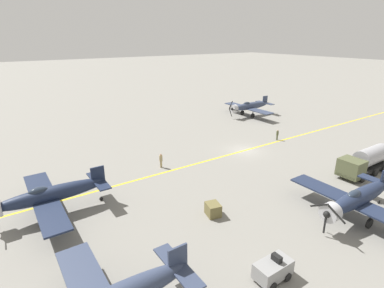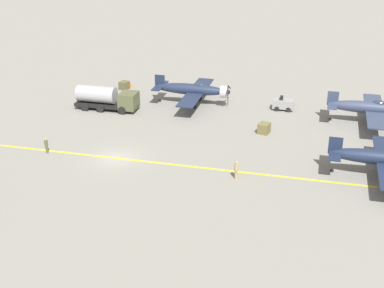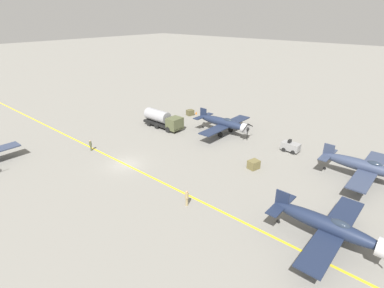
{
  "view_description": "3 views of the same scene",
  "coord_description": "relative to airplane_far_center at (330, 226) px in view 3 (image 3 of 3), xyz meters",
  "views": [
    {
      "loc": [
        -28.77,
        28.48,
        15.35
      ],
      "look_at": [
        -1.81,
        10.26,
        3.61
      ],
      "focal_mm": 28.0,
      "sensor_mm": 36.0,
      "label": 1
    },
    {
      "loc": [
        45.87,
        19.55,
        23.23
      ],
      "look_at": [
        -1.79,
        7.53,
        1.63
      ],
      "focal_mm": 50.0,
      "sensor_mm": 36.0,
      "label": 2
    },
    {
      "loc": [
        21.31,
        30.54,
        18.93
      ],
      "look_at": [
        -6.59,
        6.31,
        2.66
      ],
      "focal_mm": 28.0,
      "sensor_mm": 36.0,
      "label": 3
    }
  ],
  "objects": [
    {
      "name": "ground_plane",
      "position": [
        2.15,
        -25.92,
        -2.01
      ],
      "size": [
        400.0,
        400.0,
        0.0
      ],
      "primitive_type": "plane",
      "color": "gray"
    },
    {
      "name": "airplane_mid_left",
      "position": [
        -15.71,
        -22.27,
        0.0
      ],
      "size": [
        12.0,
        9.98,
        3.65
      ],
      "rotation": [
        0.0,
        0.0,
        -0.11
      ],
      "color": "#1F2A43",
      "rests_on": "ground"
    },
    {
      "name": "tow_tractor",
      "position": [
        -16.51,
        -10.78,
        -1.22
      ],
      "size": [
        1.57,
        2.6,
        1.79
      ],
      "color": "gray",
      "rests_on": "ground"
    },
    {
      "name": "taxiway_stripe",
      "position": [
        2.15,
        -25.92,
        -2.01
      ],
      "size": [
        0.3,
        160.0,
        0.01
      ],
      "primitive_type": "cube",
      "color": "yellow",
      "rests_on": "ground"
    },
    {
      "name": "traffic_cone",
      "position": [
        -20.95,
        -32.83,
        -1.74
      ],
      "size": [
        0.36,
        0.36,
        0.55
      ],
      "primitive_type": "cone",
      "color": "orange",
      "rests_on": "ground"
    },
    {
      "name": "ground_crew_inspecting",
      "position": [
        3.68,
        -13.29,
        -1.02
      ],
      "size": [
        0.4,
        0.4,
        1.82
      ],
      "color": "tan",
      "rests_on": "ground"
    },
    {
      "name": "supply_crate_mid_lane",
      "position": [
        -8.25,
        -12.16,
        -1.43
      ],
      "size": [
        1.63,
        1.46,
        1.16
      ],
      "primitive_type": "cube",
      "rotation": [
        0.0,
        0.0,
        -0.24
      ],
      "color": "brown",
      "rests_on": "ground"
    },
    {
      "name": "fuel_tanker",
      "position": [
        -11.21,
        -32.38,
        -0.5
      ],
      "size": [
        2.68,
        8.0,
        2.98
      ],
      "color": "black",
      "rests_on": "ground"
    },
    {
      "name": "supply_crate_by_tanker",
      "position": [
        -19.63,
        -33.29,
        -1.46
      ],
      "size": [
        1.54,
        1.38,
        1.09
      ],
      "primitive_type": "cube",
      "rotation": [
        0.0,
        0.0,
        -0.25
      ],
      "color": "brown",
      "rests_on": "ground"
    },
    {
      "name": "ground_crew_walking",
      "position": [
        2.72,
        -33.37,
        -1.1
      ],
      "size": [
        0.36,
        0.36,
        1.66
      ],
      "color": "#515638",
      "rests_on": "ground"
    },
    {
      "name": "airplane_far_left",
      "position": [
        -14.1,
        -0.37,
        0.0
      ],
      "size": [
        12.0,
        9.98,
        3.65
      ],
      "rotation": [
        0.0,
        0.0,
        -0.07
      ],
      "color": "#323D56",
      "rests_on": "ground"
    },
    {
      "name": "airplane_far_center",
      "position": [
        0.0,
        0.0,
        0.0
      ],
      "size": [
        12.0,
        9.98,
        3.65
      ],
      "rotation": [
        0.0,
        0.0,
        0.3
      ],
      "color": "#1C263F",
      "rests_on": "ground"
    }
  ]
}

